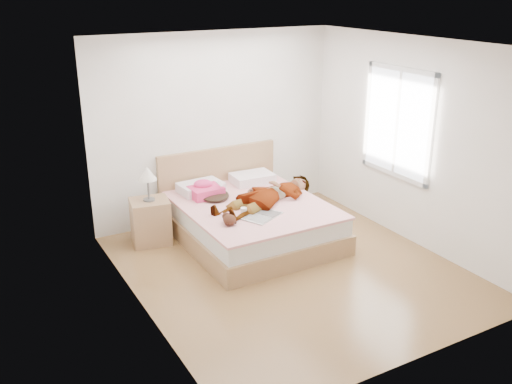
# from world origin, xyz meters

# --- Properties ---
(ground) EXTENTS (4.00, 4.00, 0.00)m
(ground) POSITION_xyz_m (0.00, 0.00, 0.00)
(ground) COLOR #523419
(ground) RESTS_ON ground
(woman) EXTENTS (1.82, 1.16, 0.23)m
(woman) POSITION_xyz_m (0.23, 0.94, 0.63)
(woman) COLOR white
(woman) RESTS_ON bed
(hair) EXTENTS (0.49, 0.56, 0.07)m
(hair) POSITION_xyz_m (-0.34, 1.39, 0.55)
(hair) COLOR black
(hair) RESTS_ON bed
(phone) EXTENTS (0.08, 0.11, 0.06)m
(phone) POSITION_xyz_m (-0.27, 1.34, 0.71)
(phone) COLOR silver
(phone) RESTS_ON bed
(room_shell) EXTENTS (4.00, 4.00, 4.00)m
(room_shell) POSITION_xyz_m (1.77, 0.30, 1.50)
(room_shell) COLOR white
(room_shell) RESTS_ON ground
(bed) EXTENTS (1.80, 2.08, 1.00)m
(bed) POSITION_xyz_m (0.00, 1.04, 0.28)
(bed) COLOR olive
(bed) RESTS_ON ground
(towel) EXTENTS (0.43, 0.37, 0.22)m
(towel) POSITION_xyz_m (-0.42, 1.48, 0.60)
(towel) COLOR #FD448D
(towel) RESTS_ON bed
(magazine) EXTENTS (0.56, 0.49, 0.03)m
(magazine) POSITION_xyz_m (-0.10, 0.51, 0.52)
(magazine) COLOR silver
(magazine) RESTS_ON bed
(coffee_mug) EXTENTS (0.12, 0.09, 0.09)m
(coffee_mug) POSITION_xyz_m (-0.27, 0.67, 0.56)
(coffee_mug) COLOR silver
(coffee_mug) RESTS_ON bed
(plush_toy) EXTENTS (0.15, 0.23, 0.13)m
(plush_toy) POSITION_xyz_m (-0.57, 0.50, 0.58)
(plush_toy) COLOR black
(plush_toy) RESTS_ON bed
(nightstand) EXTENTS (0.55, 0.50, 1.03)m
(nightstand) POSITION_xyz_m (-1.18, 1.52, 0.34)
(nightstand) COLOR brown
(nightstand) RESTS_ON ground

